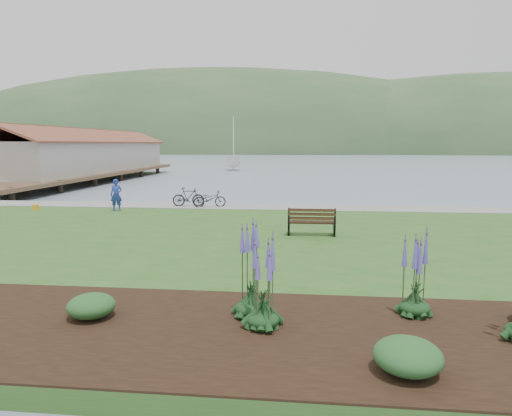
{
  "coord_description": "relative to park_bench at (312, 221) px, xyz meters",
  "views": [
    {
      "loc": [
        2.59,
        -17.73,
        3.87
      ],
      "look_at": [
        0.67,
        0.24,
        1.3
      ],
      "focal_mm": 32.0,
      "sensor_mm": 36.0,
      "label": 1
    }
  ],
  "objects": [
    {
      "name": "shrub_0",
      "position": [
        -4.46,
        -8.85,
        -0.27
      ],
      "size": [
        0.94,
        0.94,
        0.47
      ],
      "primitive_type": "ellipsoid",
      "color": "#1E4C21",
      "rests_on": "garden_bed"
    },
    {
      "name": "shrub_1",
      "position": [
        1.3,
        -10.44,
        -0.25
      ],
      "size": [
        1.04,
        1.04,
        0.52
      ],
      "primitive_type": "ellipsoid",
      "color": "#1E4C21",
      "rests_on": "garden_bed"
    },
    {
      "name": "bicycle_a",
      "position": [
        -5.43,
        7.16,
        -0.08
      ],
      "size": [
        1.16,
        1.88,
        0.93
      ],
      "primitive_type": "imported",
      "rotation": [
        0.0,
        0.0,
        1.9
      ],
      "color": "black",
      "rests_on": "lawn"
    },
    {
      "name": "sailboat",
      "position": [
        -10.54,
        48.25,
        -0.95
      ],
      "size": [
        10.78,
        10.92,
        24.43
      ],
      "primitive_type": "imported",
      "rotation": [
        0.0,
        0.0,
        0.18
      ],
      "color": "silver",
      "rests_on": "ground"
    },
    {
      "name": "shoreline_path",
      "position": [
        -2.88,
        7.52,
        -0.53
      ],
      "size": [
        34.0,
        2.2,
        0.03
      ],
      "primitive_type": "cube",
      "color": "gray",
      "rests_on": "lawn"
    },
    {
      "name": "echium_0",
      "position": [
        -1.02,
        -8.98,
        0.29
      ],
      "size": [
        0.62,
        0.62,
        1.89
      ],
      "color": "#123216",
      "rests_on": "garden_bed"
    },
    {
      "name": "ground",
      "position": [
        -2.88,
        0.62,
        -0.95
      ],
      "size": [
        600.0,
        600.0,
        0.0
      ],
      "primitive_type": "plane",
      "color": "slate",
      "rests_on": "ground"
    },
    {
      "name": "bicycle_b",
      "position": [
        -6.68,
        7.4,
        -0.02
      ],
      "size": [
        0.82,
        1.81,
        1.05
      ],
      "primitive_type": "imported",
      "rotation": [
        0.0,
        0.0,
        1.76
      ],
      "color": "black",
      "rests_on": "lawn"
    },
    {
      "name": "echium_4",
      "position": [
        -1.32,
        -8.44,
        0.52
      ],
      "size": [
        0.62,
        0.62,
        2.38
      ],
      "color": "#123216",
      "rests_on": "garden_bed"
    },
    {
      "name": "person",
      "position": [
        -9.96,
        5.38,
        0.42
      ],
      "size": [
        0.78,
        0.6,
        1.94
      ],
      "primitive_type": "imported",
      "rotation": [
        0.0,
        0.0,
        0.17
      ],
      "color": "#21359A",
      "rests_on": "lawn"
    },
    {
      "name": "pannier",
      "position": [
        -14.29,
        5.14,
        -0.4
      ],
      "size": [
        0.23,
        0.31,
        0.3
      ],
      "primitive_type": "cube",
      "rotation": [
        0.0,
        0.0,
        -0.2
      ],
      "color": "orange",
      "rests_on": "lawn"
    },
    {
      "name": "pier_pavilion",
      "position": [
        -22.88,
        28.14,
        1.69
      ],
      "size": [
        8.0,
        36.0,
        5.4
      ],
      "color": "#4C3826",
      "rests_on": "ground"
    },
    {
      "name": "park_bench",
      "position": [
        0.0,
        0.0,
        0.0
      ],
      "size": [
        1.79,
        0.73,
        1.1
      ],
      "rotation": [
        0.0,
        0.0,
        -0.0
      ],
      "color": "black",
      "rests_on": "lawn"
    },
    {
      "name": "echium_1",
      "position": [
        1.96,
        -8.03,
        0.28
      ],
      "size": [
        0.62,
        0.62,
        1.88
      ],
      "color": "#123216",
      "rests_on": "garden_bed"
    },
    {
      "name": "garden_bed",
      "position": [
        0.12,
        -9.18,
        -0.53
      ],
      "size": [
        24.0,
        4.4,
        0.04
      ],
      "primitive_type": "cube",
      "color": "black",
      "rests_on": "lawn"
    },
    {
      "name": "lawn",
      "position": [
        -2.88,
        -1.38,
        -0.75
      ],
      "size": [
        34.0,
        20.0,
        0.4
      ],
      "primitive_type": "cube",
      "color": "#2A551E",
      "rests_on": "ground"
    },
    {
      "name": "far_hillside",
      "position": [
        17.12,
        170.62,
        -0.95
      ],
      "size": [
        580.0,
        80.0,
        38.0
      ],
      "primitive_type": null,
      "color": "#32522E",
      "rests_on": "ground"
    }
  ]
}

